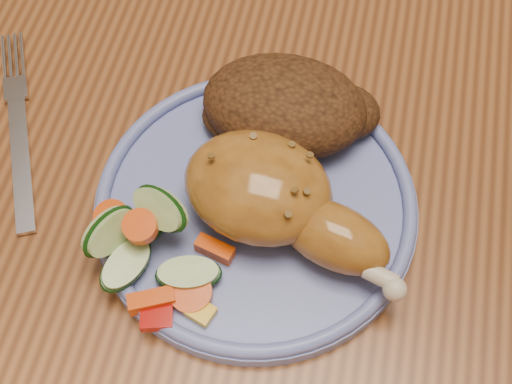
# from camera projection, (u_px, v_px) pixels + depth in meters

# --- Properties ---
(ground) EXTENTS (4.00, 4.00, 0.00)m
(ground) POSITION_uv_depth(u_px,v_px,m) (321.00, 355.00, 1.23)
(ground) COLOR #58311E
(ground) RESTS_ON ground
(dining_table) EXTENTS (0.90, 1.40, 0.75)m
(dining_table) POSITION_uv_depth(u_px,v_px,m) (378.00, 133.00, 0.65)
(dining_table) COLOR brown
(dining_table) RESTS_ON ground
(plate) EXTENTS (0.23, 0.23, 0.01)m
(plate) POSITION_uv_depth(u_px,v_px,m) (256.00, 207.00, 0.51)
(plate) COLOR #6775BF
(plate) RESTS_ON dining_table
(plate_rim) EXTENTS (0.23, 0.23, 0.01)m
(plate_rim) POSITION_uv_depth(u_px,v_px,m) (256.00, 199.00, 0.50)
(plate_rim) COLOR #6775BF
(plate_rim) RESTS_ON plate
(chicken_leg) EXTENTS (0.17, 0.11, 0.05)m
(chicken_leg) POSITION_uv_depth(u_px,v_px,m) (276.00, 199.00, 0.48)
(chicken_leg) COLOR #A96A23
(chicken_leg) RESTS_ON plate
(rice_pilaf) EXTENTS (0.13, 0.09, 0.05)m
(rice_pilaf) POSITION_uv_depth(u_px,v_px,m) (288.00, 107.00, 0.52)
(rice_pilaf) COLOR #4A2912
(rice_pilaf) RESTS_ON plate
(vegetable_pile) EXTENTS (0.11, 0.10, 0.05)m
(vegetable_pile) POSITION_uv_depth(u_px,v_px,m) (147.00, 247.00, 0.47)
(vegetable_pile) COLOR #A50A05
(vegetable_pile) RESTS_ON plate
(fork) EXTENTS (0.08, 0.16, 0.00)m
(fork) POSITION_uv_depth(u_px,v_px,m) (19.00, 134.00, 0.55)
(fork) COLOR silver
(fork) RESTS_ON dining_table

